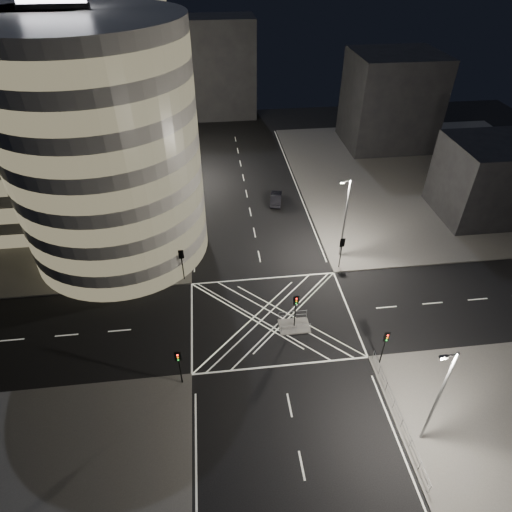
{
  "coord_description": "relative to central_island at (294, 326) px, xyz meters",
  "views": [
    {
      "loc": [
        -5.13,
        -29.65,
        31.43
      ],
      "look_at": [
        -0.84,
        6.34,
        3.0
      ],
      "focal_mm": 30.0,
      "sensor_mm": 36.0,
      "label": 1
    }
  ],
  "objects": [
    {
      "name": "railing_island_north",
      "position": [
        0.0,
        0.9,
        0.62
      ],
      "size": [
        2.8,
        0.06,
        1.1
      ],
      "primitive_type": "cube",
      "color": "slate",
      "rests_on": "central_island"
    },
    {
      "name": "building_right_far",
      "position": [
        24.0,
        41.5,
        7.58
      ],
      "size": [
        14.0,
        12.0,
        15.0
      ],
      "primitive_type": "cube",
      "color": "black",
      "rests_on": "sidewalk_far_right"
    },
    {
      "name": "sidewalk_far_left",
      "position": [
        -31.0,
        28.5,
        0.0
      ],
      "size": [
        42.0,
        42.0,
        0.15
      ],
      "primitive_type": "cube",
      "color": "#575552",
      "rests_on": "ground"
    },
    {
      "name": "traffic_signal_fl",
      "position": [
        -10.8,
        8.3,
        2.84
      ],
      "size": [
        0.55,
        0.22,
        4.0
      ],
      "color": "black",
      "rests_on": "sidewalk_far_left"
    },
    {
      "name": "street_lamp_right_near",
      "position": [
        7.44,
        -12.5,
        5.47
      ],
      "size": [
        1.25,
        0.25,
        10.0
      ],
      "color": "slate",
      "rests_on": "sidewalk_near_right"
    },
    {
      "name": "railing_island_south",
      "position": [
        0.0,
        -0.9,
        0.62
      ],
      "size": [
        2.8,
        0.06,
        1.1
      ],
      "primitive_type": "cube",
      "color": "slate",
      "rests_on": "central_island"
    },
    {
      "name": "building_far_end",
      "position": [
        -6.0,
        59.5,
        8.93
      ],
      "size": [
        18.0,
        8.0,
        18.0
      ],
      "primitive_type": "cube",
      "color": "black",
      "rests_on": "ground"
    },
    {
      "name": "street_lamp_left_far",
      "position": [
        -11.44,
        31.5,
        5.47
      ],
      "size": [
        1.25,
        0.25,
        10.0
      ],
      "color": "slate",
      "rests_on": "sidewalk_far_left"
    },
    {
      "name": "sidewalk_far_right",
      "position": [
        27.0,
        28.5,
        0.0
      ],
      "size": [
        42.0,
        42.0,
        0.15
      ],
      "primitive_type": "cube",
      "color": "#575552",
      "rests_on": "ground"
    },
    {
      "name": "tree_a",
      "position": [
        -12.5,
        10.5,
        4.24
      ],
      "size": [
        4.56,
        4.56,
        6.8
      ],
      "color": "black",
      "rests_on": "sidewalk_far_left"
    },
    {
      "name": "traffic_signal_nl",
      "position": [
        -10.8,
        -5.3,
        2.84
      ],
      "size": [
        0.55,
        0.22,
        4.0
      ],
      "color": "black",
      "rests_on": "sidewalk_near_left"
    },
    {
      "name": "ground",
      "position": [
        -2.0,
        1.5,
        -0.07
      ],
      "size": [
        120.0,
        120.0,
        0.0
      ],
      "primitive_type": "plane",
      "color": "black",
      "rests_on": "ground"
    },
    {
      "name": "central_island",
      "position": [
        0.0,
        0.0,
        0.0
      ],
      "size": [
        3.0,
        2.0,
        0.15
      ],
      "primitive_type": "cube",
      "color": "slate",
      "rests_on": "ground"
    },
    {
      "name": "sedan",
      "position": [
        1.88,
        23.51,
        0.63
      ],
      "size": [
        2.35,
        4.52,
        1.42
      ],
      "primitive_type": "imported",
      "rotation": [
        0.0,
        0.0,
        2.93
      ],
      "color": "black",
      "rests_on": "ground"
    },
    {
      "name": "tree_e",
      "position": [
        -12.5,
        34.5,
        4.62
      ],
      "size": [
        4.36,
        4.36,
        7.07
      ],
      "color": "black",
      "rests_on": "sidewalk_far_left"
    },
    {
      "name": "street_lamp_left_near",
      "position": [
        -11.44,
        13.5,
        5.47
      ],
      "size": [
        1.25,
        0.25,
        10.0
      ],
      "color": "slate",
      "rests_on": "sidewalk_far_left"
    },
    {
      "name": "traffic_signal_island",
      "position": [
        0.0,
        0.0,
        2.84
      ],
      "size": [
        0.55,
        0.22,
        4.0
      ],
      "color": "black",
      "rests_on": "central_island"
    },
    {
      "name": "tree_c",
      "position": [
        -12.5,
        22.5,
        4.34
      ],
      "size": [
        4.64,
        4.64,
        6.94
      ],
      "color": "black",
      "rests_on": "sidewalk_far_left"
    },
    {
      "name": "office_tower_curved",
      "position": [
        -22.74,
        20.24,
        12.58
      ],
      "size": [
        30.0,
        29.0,
        27.2
      ],
      "color": "#97958F",
      "rests_on": "sidewalk_far_left"
    },
    {
      "name": "street_lamp_right_far",
      "position": [
        7.44,
        10.5,
        5.47
      ],
      "size": [
        1.25,
        0.25,
        10.0
      ],
      "color": "slate",
      "rests_on": "sidewalk_far_right"
    },
    {
      "name": "tree_d",
      "position": [
        -12.5,
        28.5,
        5.11
      ],
      "size": [
        5.12,
        5.12,
        7.99
      ],
      "color": "black",
      "rests_on": "sidewalk_far_left"
    },
    {
      "name": "building_right_near",
      "position": [
        28.0,
        17.5,
        5.08
      ],
      "size": [
        10.0,
        10.0,
        10.0
      ],
      "primitive_type": "cube",
      "color": "black",
      "rests_on": "sidewalk_far_right"
    },
    {
      "name": "traffic_signal_nr",
      "position": [
        6.8,
        -5.3,
        2.84
      ],
      "size": [
        0.55,
        0.22,
        4.0
      ],
      "color": "black",
      "rests_on": "sidewalk_near_right"
    },
    {
      "name": "tree_b",
      "position": [
        -12.5,
        16.5,
        4.77
      ],
      "size": [
        5.2,
        5.2,
        7.69
      ],
      "color": "black",
      "rests_on": "sidewalk_far_left"
    },
    {
      "name": "railing_near_right",
      "position": [
        6.3,
        -10.65,
        0.62
      ],
      "size": [
        0.06,
        11.7,
        1.1
      ],
      "primitive_type": "cube",
      "color": "slate",
      "rests_on": "sidewalk_near_right"
    },
    {
      "name": "traffic_signal_fr",
      "position": [
        6.8,
        8.3,
        2.84
      ],
      "size": [
        0.55,
        0.22,
        4.0
      ],
      "color": "black",
      "rests_on": "sidewalk_far_right"
    },
    {
      "name": "office_block_rear",
      "position": [
        -24.0,
        43.5,
        11.07
      ],
      "size": [
        24.0,
        16.0,
        22.0
      ],
      "primitive_type": "cube",
      "color": "#97958F",
      "rests_on": "sidewalk_far_left"
    }
  ]
}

